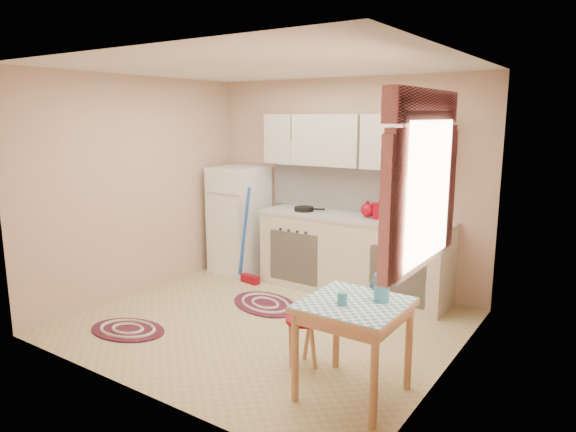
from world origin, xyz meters
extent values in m
plane|color=tan|center=(0.00, 0.00, 0.00)|extent=(3.60, 3.60, 0.00)
cube|color=silver|center=(0.00, 0.00, 2.50)|extent=(3.60, 3.20, 0.04)
cube|color=tan|center=(0.00, 1.60, 1.25)|extent=(3.60, 0.04, 2.50)
cube|color=tan|center=(0.00, -1.60, 1.25)|extent=(3.60, 0.04, 2.50)
cube|color=tan|center=(-1.80, 0.00, 1.25)|extent=(0.04, 3.20, 2.50)
cube|color=tan|center=(1.80, 0.00, 1.25)|extent=(0.04, 3.20, 2.50)
cube|color=white|center=(0.12, 1.59, 1.20)|extent=(2.25, 0.03, 0.55)
cube|color=beige|center=(0.12, 1.44, 1.77)|extent=(2.25, 0.33, 0.60)
cube|color=white|center=(1.78, -0.55, 1.55)|extent=(0.04, 0.85, 0.95)
cube|color=white|center=(-1.36, 1.25, 0.70)|extent=(0.65, 0.60, 1.40)
cube|color=beige|center=(0.29, 1.30, 0.44)|extent=(2.25, 0.60, 0.88)
cube|color=#B1AFA8|center=(0.29, 1.30, 0.90)|extent=(2.27, 0.62, 0.04)
cylinder|color=black|center=(-0.35, 1.25, 0.94)|extent=(0.31, 0.31, 0.05)
cylinder|color=maroon|center=(0.59, 1.30, 1.00)|extent=(0.12, 0.12, 0.16)
cube|color=tan|center=(1.34, -0.73, 0.36)|extent=(0.72, 0.72, 0.72)
cylinder|color=maroon|center=(0.79, -0.54, 0.21)|extent=(0.38, 0.38, 0.42)
cylinder|color=teal|center=(1.29, -0.83, 0.77)|extent=(0.09, 0.09, 0.10)
camera|label=1|loc=(2.91, -3.91, 2.05)|focal=32.00mm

